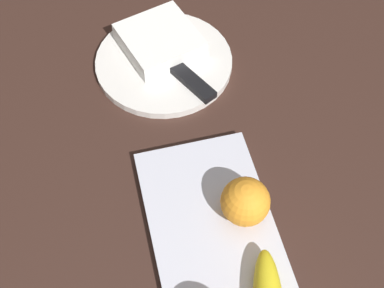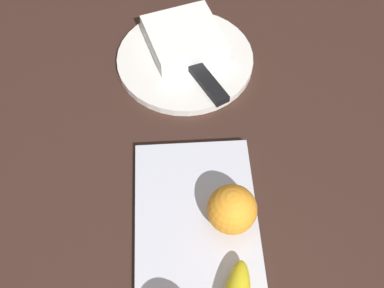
# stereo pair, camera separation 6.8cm
# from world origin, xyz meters

# --- Properties ---
(orange_near_banana) EXTENTS (0.07, 0.07, 0.07)m
(orange_near_banana) POSITION_xyz_m (0.10, -0.02, 0.05)
(orange_near_banana) COLOR orange
(orange_near_banana) RESTS_ON fruit_tray
(dinner_plate) EXTENTS (0.23, 0.23, 0.01)m
(dinner_plate) POSITION_xyz_m (0.41, 0.03, 0.01)
(dinner_plate) COLOR white
(dinner_plate) RESTS_ON ground_plane
(folded_napkin) EXTENTS (0.15, 0.15, 0.03)m
(folded_napkin) POSITION_xyz_m (0.44, 0.03, 0.03)
(folded_napkin) COLOR white
(folded_napkin) RESTS_ON dinner_plate
(knife) EXTENTS (0.17, 0.10, 0.01)m
(knife) POSITION_xyz_m (0.36, -0.00, 0.02)
(knife) COLOR silver
(knife) RESTS_ON dinner_plate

